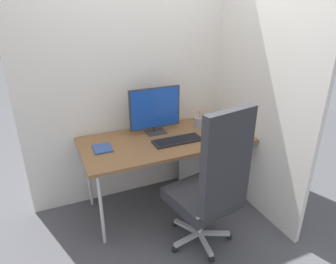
{
  "coord_description": "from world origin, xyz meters",
  "views": [
    {
      "loc": [
        -1.0,
        -2.31,
        1.9
      ],
      "look_at": [
        -0.01,
        -0.07,
        0.83
      ],
      "focal_mm": 32.01,
      "sensor_mm": 36.0,
      "label": 1
    }
  ],
  "objects_px": {
    "monitor": "(155,109)",
    "keyboard": "(178,140)",
    "mouse": "(210,130)",
    "pen_holder": "(198,123)",
    "notebook": "(102,148)",
    "filing_cabinet": "(209,165)",
    "office_chair": "(212,184)"
  },
  "relations": [
    {
      "from": "monitor",
      "to": "keyboard",
      "type": "bearing_deg",
      "value": -68.89
    },
    {
      "from": "keyboard",
      "to": "mouse",
      "type": "bearing_deg",
      "value": 11.18
    },
    {
      "from": "keyboard",
      "to": "pen_holder",
      "type": "relative_size",
      "value": 2.5
    },
    {
      "from": "keyboard",
      "to": "notebook",
      "type": "distance_m",
      "value": 0.67
    },
    {
      "from": "pen_holder",
      "to": "keyboard",
      "type": "bearing_deg",
      "value": -147.31
    },
    {
      "from": "filing_cabinet",
      "to": "mouse",
      "type": "bearing_deg",
      "value": -133.52
    },
    {
      "from": "office_chair",
      "to": "monitor",
      "type": "xyz_separation_m",
      "value": [
        -0.11,
        0.87,
        0.34
      ]
    },
    {
      "from": "filing_cabinet",
      "to": "monitor",
      "type": "bearing_deg",
      "value": 164.63
    },
    {
      "from": "notebook",
      "to": "filing_cabinet",
      "type": "bearing_deg",
      "value": 1.26
    },
    {
      "from": "monitor",
      "to": "pen_holder",
      "type": "xyz_separation_m",
      "value": [
        0.43,
        -0.07,
        -0.18
      ]
    },
    {
      "from": "office_chair",
      "to": "mouse",
      "type": "height_order",
      "value": "office_chair"
    },
    {
      "from": "office_chair",
      "to": "filing_cabinet",
      "type": "xyz_separation_m",
      "value": [
        0.43,
        0.72,
        -0.31
      ]
    },
    {
      "from": "keyboard",
      "to": "notebook",
      "type": "xyz_separation_m",
      "value": [
        -0.66,
        0.12,
        -0.0
      ]
    },
    {
      "from": "notebook",
      "to": "pen_holder",
      "type": "bearing_deg",
      "value": 5.91
    },
    {
      "from": "office_chair",
      "to": "monitor",
      "type": "distance_m",
      "value": 0.94
    },
    {
      "from": "office_chair",
      "to": "monitor",
      "type": "relative_size",
      "value": 2.51
    },
    {
      "from": "monitor",
      "to": "mouse",
      "type": "distance_m",
      "value": 0.57
    },
    {
      "from": "monitor",
      "to": "pen_holder",
      "type": "bearing_deg",
      "value": -9.2
    },
    {
      "from": "office_chair",
      "to": "pen_holder",
      "type": "relative_size",
      "value": 6.97
    },
    {
      "from": "office_chair",
      "to": "pen_holder",
      "type": "bearing_deg",
      "value": 68.49
    },
    {
      "from": "monitor",
      "to": "mouse",
      "type": "xyz_separation_m",
      "value": [
        0.49,
        -0.2,
        -0.22
      ]
    },
    {
      "from": "office_chair",
      "to": "filing_cabinet",
      "type": "height_order",
      "value": "office_chair"
    },
    {
      "from": "notebook",
      "to": "monitor",
      "type": "bearing_deg",
      "value": 16.71
    },
    {
      "from": "filing_cabinet",
      "to": "mouse",
      "type": "relative_size",
      "value": 6.8
    },
    {
      "from": "filing_cabinet",
      "to": "pen_holder",
      "type": "xyz_separation_m",
      "value": [
        -0.11,
        0.08,
        0.47
      ]
    },
    {
      "from": "keyboard",
      "to": "pen_holder",
      "type": "bearing_deg",
      "value": 32.69
    },
    {
      "from": "filing_cabinet",
      "to": "notebook",
      "type": "bearing_deg",
      "value": -179.55
    },
    {
      "from": "filing_cabinet",
      "to": "notebook",
      "type": "distance_m",
      "value": 1.17
    },
    {
      "from": "office_chair",
      "to": "notebook",
      "type": "relative_size",
      "value": 6.96
    },
    {
      "from": "pen_holder",
      "to": "monitor",
      "type": "bearing_deg",
      "value": 170.8
    },
    {
      "from": "mouse",
      "to": "pen_holder",
      "type": "distance_m",
      "value": 0.15
    },
    {
      "from": "office_chair",
      "to": "keyboard",
      "type": "xyz_separation_m",
      "value": [
        -0.01,
        0.6,
        0.12
      ]
    }
  ]
}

